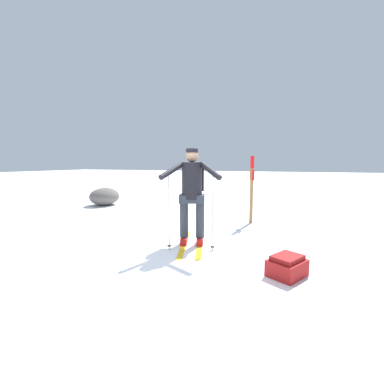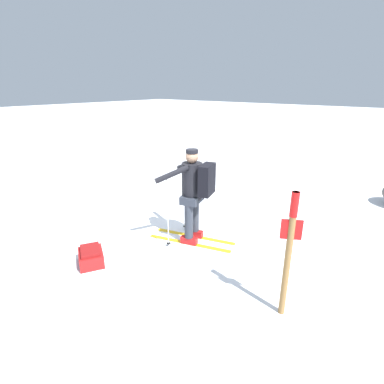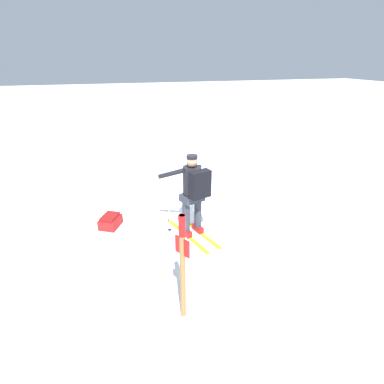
{
  "view_description": "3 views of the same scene",
  "coord_description": "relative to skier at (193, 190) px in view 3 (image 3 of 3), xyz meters",
  "views": [
    {
      "loc": [
        3.65,
        1.74,
        1.46
      ],
      "look_at": [
        -0.52,
        0.13,
        0.95
      ],
      "focal_mm": 24.0,
      "sensor_mm": 36.0,
      "label": 1
    },
    {
      "loc": [
        -3.61,
        3.94,
        2.71
      ],
      "look_at": [
        -0.52,
        0.13,
        0.95
      ],
      "focal_mm": 28.0,
      "sensor_mm": 36.0,
      "label": 2
    },
    {
      "loc": [
        -5.65,
        1.66,
        3.36
      ],
      "look_at": [
        -0.52,
        0.13,
        0.95
      ],
      "focal_mm": 28.0,
      "sensor_mm": 36.0,
      "label": 3
    }
  ],
  "objects": [
    {
      "name": "skier",
      "position": [
        0.0,
        0.0,
        0.0
      ],
      "size": [
        1.6,
        1.03,
        1.7
      ],
      "color": "gold",
      "rests_on": "ground_plane"
    },
    {
      "name": "trail_marker",
      "position": [
        -2.01,
        0.75,
        -0.04
      ],
      "size": [
        0.22,
        0.14,
        1.62
      ],
      "color": "olive",
      "rests_on": "ground_plane"
    },
    {
      "name": "ground_plane",
      "position": [
        0.56,
        -0.11,
        -1.0
      ],
      "size": [
        80.0,
        80.0,
        0.0
      ],
      "primitive_type": "plane",
      "color": "white"
    },
    {
      "name": "dropped_backpack",
      "position": [
        0.81,
        1.62,
        -0.87
      ],
      "size": [
        0.58,
        0.54,
        0.27
      ],
      "color": "maroon",
      "rests_on": "ground_plane"
    }
  ]
}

